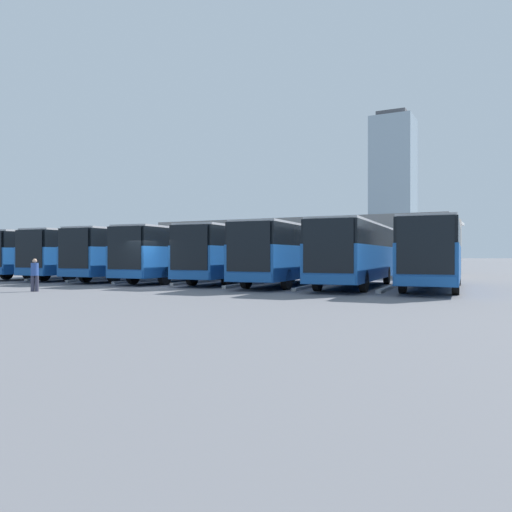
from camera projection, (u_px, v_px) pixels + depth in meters
The scene contains 19 objects.
ground_plane at pixel (148, 287), 26.44m from camera, with size 600.00×600.00×0.00m, color slate.
bus_0 at pixel (434, 252), 25.24m from camera, with size 3.44×12.01×3.41m.
curb_divider_0 at pixel (387, 288), 24.59m from camera, with size 0.24×5.29×0.15m, color #B2B2AD.
bus_1 at pixel (356, 252), 26.69m from camera, with size 3.44×12.01×3.41m.
curb_divider_1 at pixel (310, 287), 26.03m from camera, with size 0.24×5.29×0.15m, color #B2B2AD.
bus_2 at pixel (289, 252), 28.53m from camera, with size 3.44×12.01×3.41m.
curb_divider_2 at pixel (245, 284), 27.87m from camera, with size 0.24×5.29×0.15m, color #B2B2AD.
bus_3 at pixel (237, 252), 31.04m from camera, with size 3.44×12.01×3.41m.
curb_divider_3 at pixel (195, 282), 30.39m from camera, with size 0.24×5.29×0.15m, color #B2B2AD.
bus_4 at pixel (181, 252), 32.42m from camera, with size 3.44×12.01×3.41m.
curb_divider_4 at pixel (140, 281), 31.76m from camera, with size 0.24×5.29×0.15m, color #B2B2AD.
bus_5 at pixel (135, 253), 34.26m from camera, with size 3.44×12.01×3.41m.
curb_divider_5 at pixel (95, 280), 33.60m from camera, with size 0.24×5.29×0.15m, color #B2B2AD.
bus_6 at pixel (94, 253), 36.13m from camera, with size 3.44×12.01×3.41m.
curb_divider_6 at pixel (56, 278), 35.47m from camera, with size 0.24×5.29×0.15m, color #B2B2AD.
bus_7 at pixel (57, 253), 38.00m from camera, with size 3.44×12.01×3.41m.
pedestrian at pixel (35, 274), 23.49m from camera, with size 0.48×0.48×1.55m.
station_building at pixel (305, 247), 46.31m from camera, with size 26.28×12.67×4.88m.
office_tower at pixel (393, 187), 223.25m from camera, with size 18.15×18.15×65.52m.
Camera 1 is at (-17.26, 20.84, 1.71)m, focal length 35.00 mm.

